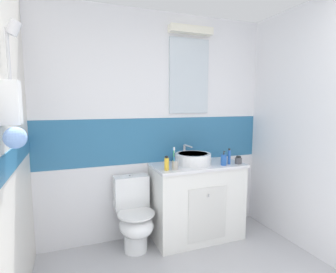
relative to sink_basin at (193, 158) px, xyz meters
name	(u,v)px	position (x,y,z in m)	size (l,w,h in m)	color
wall_back_tiled	(157,125)	(-0.32, 0.28, 0.35)	(3.20, 0.20, 2.50)	white
vanity_cabinet	(197,201)	(0.05, -0.01, -0.49)	(1.00, 0.52, 0.85)	white
sink_basin	(193,158)	(0.00, 0.00, 0.00)	(0.39, 0.44, 0.19)	white
toilet	(135,216)	(-0.67, -0.01, -0.56)	(0.37, 0.50, 0.76)	white
toothbrush_cup	(175,164)	(-0.28, -0.15, 0.00)	(0.06, 0.06, 0.23)	#B2ADA3
soap_dispenser	(224,160)	(0.29, -0.17, 0.00)	(0.06, 0.06, 0.16)	#2659B2
hair_gel_jar	(238,160)	(0.48, -0.17, -0.03)	(0.07, 0.07, 0.09)	#4C4C51
deodorant_spray_can	(167,164)	(-0.36, -0.15, 0.00)	(0.05, 0.05, 0.14)	yellow
toothpaste_tube_upright	(229,157)	(0.37, -0.15, 0.02)	(0.03, 0.03, 0.17)	#2659B2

